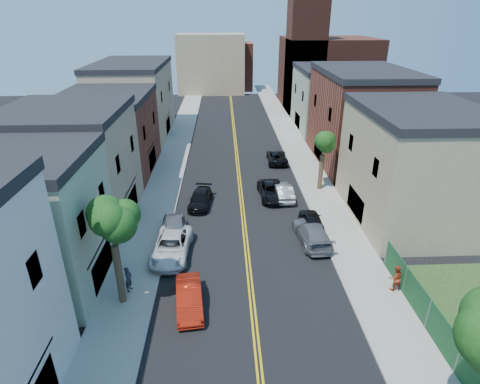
{
  "coord_description": "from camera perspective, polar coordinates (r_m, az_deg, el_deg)",
  "views": [
    {
      "loc": [
        -1.56,
        -5.13,
        16.24
      ],
      "look_at": [
        -0.24,
        25.46,
        2.0
      ],
      "focal_mm": 29.17,
      "sensor_mm": 36.0,
      "label": 1
    }
  ],
  "objects": [
    {
      "name": "black_car_left",
      "position": [
        35.8,
        -5.81,
        -1.0
      ],
      "size": [
        2.3,
        4.67,
        1.3
      ],
      "primitive_type": "imported",
      "rotation": [
        0.0,
        0.0,
        -0.11
      ],
      "color": "black",
      "rests_on": "ground"
    },
    {
      "name": "grey_car_right",
      "position": [
        30.61,
        10.5,
        -5.89
      ],
      "size": [
        2.52,
        5.42,
        1.53
      ],
      "primitive_type": "imported",
      "rotation": [
        0.0,
        0.0,
        3.21
      ],
      "color": "slate",
      "rests_on": "ground"
    },
    {
      "name": "pedestrian_right",
      "position": [
        26.87,
        21.78,
        -11.58
      ],
      "size": [
        0.89,
        0.71,
        1.77
      ],
      "primitive_type": "imported",
      "rotation": [
        0.0,
        0.0,
        3.19
      ],
      "color": "#A03018",
      "rests_on": "sidewalk_right"
    },
    {
      "name": "grey_car_left",
      "position": [
        30.77,
        -9.53,
        -5.51
      ],
      "size": [
        2.57,
        5.05,
        1.65
      ],
      "primitive_type": "imported",
      "rotation": [
        0.0,
        0.0,
        0.13
      ],
      "color": "slate",
      "rests_on": "ground"
    },
    {
      "name": "bldg_right_tan",
      "position": [
        35.04,
        24.11,
        3.12
      ],
      "size": [
        9.0,
        12.0,
        9.0
      ],
      "primitive_type": "cube",
      "color": "#998466",
      "rests_on": "ground"
    },
    {
      "name": "sidewalk_right",
      "position": [
        48.86,
        8.88,
        5.31
      ],
      "size": [
        3.2,
        100.0,
        0.15
      ],
      "primitive_type": "cube",
      "color": "gray",
      "rests_on": "ground"
    },
    {
      "name": "white_pickup",
      "position": [
        28.92,
        -10.0,
        -7.82
      ],
      "size": [
        2.9,
        5.71,
        1.54
      ],
      "primitive_type": "imported",
      "rotation": [
        0.0,
        0.0,
        -0.06
      ],
      "color": "silver",
      "rests_on": "ground"
    },
    {
      "name": "curb_right",
      "position": [
        48.55,
        6.85,
        5.31
      ],
      "size": [
        0.3,
        100.0,
        0.15
      ],
      "primitive_type": "cube",
      "color": "gray",
      "rests_on": "ground"
    },
    {
      "name": "tree_right_far",
      "position": [
        37.87,
        12.26,
        8.3
      ],
      "size": [
        4.4,
        4.4,
        8.03
      ],
      "color": "#3C2B1E",
      "rests_on": "sidewalk_right"
    },
    {
      "name": "black_suv_lane",
      "position": [
        37.17,
        4.68,
        0.13
      ],
      "size": [
        2.58,
        5.12,
        1.39
      ],
      "primitive_type": "imported",
      "rotation": [
        0.0,
        0.0,
        0.06
      ],
      "color": "black",
      "rests_on": "ground"
    },
    {
      "name": "silver_car_right",
      "position": [
        37.17,
        6.29,
        0.09
      ],
      "size": [
        1.74,
        4.42,
        1.43
      ],
      "primitive_type": "imported",
      "rotation": [
        0.0,
        0.0,
        3.19
      ],
      "color": "#A3A7AB",
      "rests_on": "ground"
    },
    {
      "name": "backdrop_center",
      "position": [
        91.83,
        -1.55,
        17.9
      ],
      "size": [
        10.0,
        8.0,
        10.0
      ],
      "primitive_type": "cube",
      "color": "brown",
      "rests_on": "ground"
    },
    {
      "name": "bldg_left_palegrn",
      "position": [
        27.29,
        -29.36,
        -4.61
      ],
      "size": [
        9.0,
        8.0,
        8.5
      ],
      "primitive_type": "cube",
      "color": "gray",
      "rests_on": "ground"
    },
    {
      "name": "black_car_right",
      "position": [
        32.46,
        10.44,
        -4.12
      ],
      "size": [
        1.7,
        4.09,
        1.39
      ],
      "primitive_type": "imported",
      "rotation": [
        0.0,
        0.0,
        3.13
      ],
      "color": "black",
      "rests_on": "ground"
    },
    {
      "name": "curb_left",
      "position": [
        48.15,
        -7.82,
        5.09
      ],
      "size": [
        0.3,
        100.0,
        0.15
      ],
      "primitive_type": "cube",
      "color": "gray",
      "rests_on": "ground"
    },
    {
      "name": "sidewalk_left",
      "position": [
        48.35,
        -9.89,
        5.03
      ],
      "size": [
        3.2,
        100.0,
        0.15
      ],
      "primitive_type": "cube",
      "color": "gray",
      "rests_on": "ground"
    },
    {
      "name": "bldg_right_palegrn",
      "position": [
        60.41,
        12.84,
        12.89
      ],
      "size": [
        9.0,
        12.0,
        8.5
      ],
      "primitive_type": "cube",
      "color": "gray",
      "rests_on": "ground"
    },
    {
      "name": "bldg_left_brick",
      "position": [
        44.67,
        -18.71,
        7.72
      ],
      "size": [
        9.0,
        12.0,
        8.0
      ],
      "primitive_type": "cube",
      "color": "brown",
      "rests_on": "ground"
    },
    {
      "name": "backdrop_left",
      "position": [
        87.76,
        -4.25,
        18.17
      ],
      "size": [
        14.0,
        8.0,
        12.0
      ],
      "primitive_type": "cube",
      "color": "#998466",
      "rests_on": "ground"
    },
    {
      "name": "red_sedan",
      "position": [
        24.29,
        -7.44,
        -15.08
      ],
      "size": [
        1.96,
        4.4,
        1.4
      ],
      "primitive_type": "imported",
      "rotation": [
        0.0,
        0.0,
        0.11
      ],
      "color": "#B21D0B",
      "rests_on": "ground"
    },
    {
      "name": "tree_left_mid",
      "position": [
        22.34,
        -18.63,
        -2.07
      ],
      "size": [
        5.2,
        5.2,
        9.29
      ],
      "color": "#3C2B1E",
      "rests_on": "sidewalk_left"
    },
    {
      "name": "pedestrian_left",
      "position": [
        25.94,
        -16.0,
        -12.15
      ],
      "size": [
        0.54,
        0.7,
        1.72
      ],
      "primitive_type": "imported",
      "rotation": [
        0.0,
        0.0,
        1.34
      ],
      "color": "#26252D",
      "rests_on": "sidewalk_left"
    },
    {
      "name": "bldg_left_tan_far",
      "position": [
        57.67,
        -15.25,
        12.6
      ],
      "size": [
        9.0,
        16.0,
        9.5
      ],
      "primitive_type": "cube",
      "color": "#998466",
      "rests_on": "ground"
    },
    {
      "name": "bldg_left_tan_near",
      "position": [
        34.64,
        -23.37,
        3.02
      ],
      "size": [
        9.0,
        10.0,
        9.0
      ],
      "primitive_type": "cube",
      "color": "#998466",
      "rests_on": "ground"
    },
    {
      "name": "fence_right",
      "position": [
        23.78,
        27.45,
        -18.04
      ],
      "size": [
        0.04,
        15.0,
        1.9
      ],
      "primitive_type": "cube",
      "color": "#143F1E",
      "rests_on": "sidewalk_right"
    },
    {
      "name": "dark_car_right_far",
      "position": [
        46.23,
        5.43,
        5.14
      ],
      "size": [
        2.36,
        4.86,
        1.33
      ],
      "primitive_type": "imported",
      "rotation": [
        0.0,
        0.0,
        3.11
      ],
      "color": "black",
      "rests_on": "ground"
    },
    {
      "name": "church",
      "position": [
        74.92,
        11.93,
        17.54
      ],
      "size": [
        16.2,
        14.2,
        22.6
      ],
      "color": "#4C2319",
      "rests_on": "ground"
    },
    {
      "name": "bldg_right_brick",
      "position": [
        47.2,
        17.13,
        10.08
      ],
      "size": [
        9.0,
        14.0,
        10.0
      ],
      "primitive_type": "cube",
      "color": "brown",
      "rests_on": "ground"
    }
  ]
}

